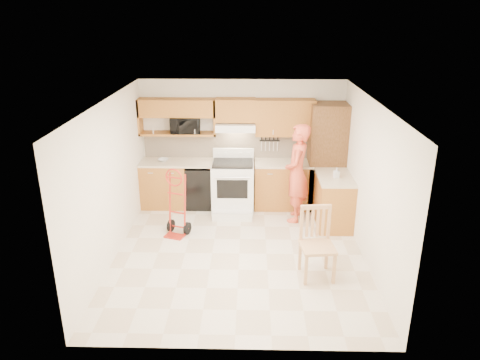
{
  "coord_description": "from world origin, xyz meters",
  "views": [
    {
      "loc": [
        0.17,
        -6.6,
        3.76
      ],
      "look_at": [
        0.0,
        0.5,
        1.1
      ],
      "focal_mm": 34.28,
      "sensor_mm": 36.0,
      "label": 1
    }
  ],
  "objects_px": {
    "range": "(233,183)",
    "hand_truck": "(175,206)",
    "person": "(297,173)",
    "dining_chair": "(318,244)",
    "microwave": "(185,125)"
  },
  "relations": [
    {
      "from": "microwave",
      "to": "dining_chair",
      "type": "xyz_separation_m",
      "value": [
        2.27,
        -2.73,
        -1.12
      ]
    },
    {
      "from": "microwave",
      "to": "person",
      "type": "xyz_separation_m",
      "value": [
        2.13,
        -0.74,
        -0.73
      ]
    },
    {
      "from": "range",
      "to": "hand_truck",
      "type": "xyz_separation_m",
      "value": [
        -0.96,
        -1.03,
        -0.03
      ]
    },
    {
      "from": "person",
      "to": "hand_truck",
      "type": "relative_size",
      "value": 1.65
    },
    {
      "from": "person",
      "to": "dining_chair",
      "type": "height_order",
      "value": "person"
    },
    {
      "from": "dining_chair",
      "to": "microwave",
      "type": "bearing_deg",
      "value": 123.33
    },
    {
      "from": "person",
      "to": "hand_truck",
      "type": "height_order",
      "value": "person"
    },
    {
      "from": "microwave",
      "to": "hand_truck",
      "type": "relative_size",
      "value": 0.52
    },
    {
      "from": "microwave",
      "to": "range",
      "type": "distance_m",
      "value": 1.47
    },
    {
      "from": "range",
      "to": "microwave",
      "type": "bearing_deg",
      "value": 156.21
    },
    {
      "from": "range",
      "to": "hand_truck",
      "type": "relative_size",
      "value": 1.06
    },
    {
      "from": "range",
      "to": "person",
      "type": "distance_m",
      "value": 1.28
    },
    {
      "from": "dining_chair",
      "to": "range",
      "type": "bearing_deg",
      "value": 113.48
    },
    {
      "from": "person",
      "to": "dining_chair",
      "type": "distance_m",
      "value": 2.04
    },
    {
      "from": "dining_chair",
      "to": "hand_truck",
      "type": "bearing_deg",
      "value": 144.19
    }
  ]
}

